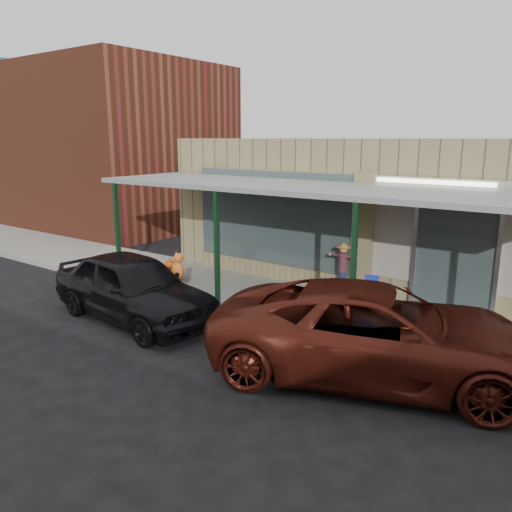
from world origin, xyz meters
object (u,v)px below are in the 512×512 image
Objects in this scene: handicap_sign at (371,298)px; car_maroon at (378,333)px; barrel_pumpkin at (170,272)px; parked_sedan at (133,287)px; barrel_scarecrow at (342,277)px.

car_maroon reaches higher than handicap_sign.
parked_sedan is at bearing -61.57° from barrel_pumpkin.
barrel_pumpkin is 0.48× the size of handicap_sign.
handicap_sign is at bearing -64.06° from parked_sedan.
barrel_pumpkin is 7.43m from car_maroon.
barrel_scarecrow is 5.37m from parked_sedan.
parked_sedan reaches higher than handicap_sign.
parked_sedan is 5.83m from car_maroon.
parked_sedan reaches higher than barrel_scarecrow.
handicap_sign reaches higher than barrel_pumpkin.
barrel_pumpkin is 2.89m from parked_sedan.
barrel_scarecrow is at bearing 19.57° from barrel_pumpkin.
parked_sedan is (-5.12, -1.86, -0.22)m from handicap_sign.
barrel_scarecrow is 1.05× the size of handicap_sign.
barrel_pumpkin is 6.54m from handicap_sign.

